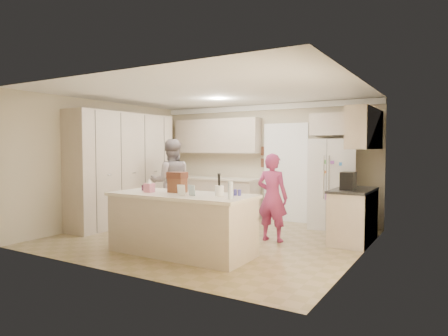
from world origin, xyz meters
The scene contains 41 objects.
floor centered at (0.00, 0.00, -0.01)m, with size 5.20×4.60×0.02m, color #8E7956.
ceiling centered at (0.00, 0.00, 2.61)m, with size 5.20×4.60×0.02m, color white.
wall_back centered at (0.00, 2.31, 1.30)m, with size 5.20×0.02×2.60m, color #BDB091.
wall_front centered at (0.00, -2.31, 1.30)m, with size 5.20×0.02×2.60m, color #BDB091.
wall_left centered at (-2.61, 0.00, 1.30)m, with size 0.02×4.60×2.60m, color #BDB091.
wall_right centered at (2.61, 0.00, 1.30)m, with size 0.02×4.60×2.60m, color #BDB091.
crown_back centered at (0.00, 2.26, 2.53)m, with size 5.20×0.08×0.12m, color white.
pantry_bank centered at (-2.30, 0.20, 1.18)m, with size 0.60×2.60×2.35m, color beige.
back_base_cab centered at (-1.15, 2.00, 0.44)m, with size 2.20×0.60×0.88m, color beige.
back_countertop centered at (-1.15, 1.99, 0.90)m, with size 2.24×0.63×0.04m, color beige.
back_upper_cab centered at (-1.15, 2.12, 1.90)m, with size 2.20×0.35×0.80m, color beige.
doorway_opening centered at (0.55, 2.28, 1.05)m, with size 0.90×0.06×2.10m, color black.
doorway_casing centered at (0.55, 2.24, 1.05)m, with size 1.02×0.03×2.22m, color white.
wall_frame_upper centered at (0.02, 2.27, 1.55)m, with size 0.15×0.02×0.20m, color brown.
wall_frame_lower centered at (0.02, 2.27, 1.28)m, with size 0.15×0.02×0.20m, color brown.
refrigerator centered at (1.63, 2.04, 0.90)m, with size 0.90×0.70×1.80m, color white.
fridge_seam centered at (1.63, 1.68, 0.90)m, with size 0.01×0.02×1.78m, color gray.
fridge_dispenser centered at (1.41, 1.67, 1.15)m, with size 0.22×0.03×0.35m, color black.
fridge_handle_l centered at (1.58, 1.67, 1.05)m, with size 0.02×0.02×0.85m, color silver.
fridge_handle_r centered at (1.68, 1.67, 1.05)m, with size 0.02×0.02×0.85m, color silver.
over_fridge_cab centered at (1.65, 2.12, 2.10)m, with size 0.95×0.35×0.45m, color beige.
right_base_cab centered at (2.30, 1.00, 0.44)m, with size 0.60×1.20×0.88m, color beige.
right_countertop centered at (2.29, 1.00, 0.90)m, with size 0.63×1.24×0.04m, color #2D2B28.
right_upper_cab centered at (2.43, 1.20, 1.95)m, with size 0.35×1.50×0.70m, color beige.
coffee_maker centered at (2.25, 0.80, 1.07)m, with size 0.22×0.28×0.30m, color black.
island_base centered at (0.20, -1.10, 0.44)m, with size 2.20×0.90×0.88m, color beige.
island_top centered at (0.20, -1.10, 0.90)m, with size 2.28×0.96×0.05m, color beige.
utensil_crock centered at (0.85, -1.05, 1.00)m, with size 0.13×0.13×0.15m, color white.
tissue_box centered at (-0.35, -1.20, 1.00)m, with size 0.13×0.13×0.14m, color pink.
tissue_plume centered at (-0.35, -1.20, 1.10)m, with size 0.08×0.08×0.08m, color white.
dollhouse_body centered at (0.05, -1.00, 1.04)m, with size 0.26×0.18×0.22m, color brown.
dollhouse_roof centered at (0.05, -1.00, 1.20)m, with size 0.28×0.20×0.10m, color #592D1E.
jam_jar centered at (-0.60, -1.05, 0.97)m, with size 0.07×0.07×0.09m, color #59263F.
greeting_card_a centered at (0.35, -1.30, 1.01)m, with size 0.12×0.01×0.16m, color white.
greeting_card_b centered at (0.50, -1.25, 1.01)m, with size 0.12×0.01×0.16m, color silver.
water_bottle centered at (1.15, -1.25, 1.04)m, with size 0.07×0.07×0.24m, color silver.
shaker_salt centered at (1.02, -0.88, 0.97)m, with size 0.05×0.05×0.09m, color #373594.
shaker_pepper centered at (1.09, -0.88, 0.97)m, with size 0.05×0.05×0.09m, color #373594.
teen_boy centered at (-1.37, 0.64, 0.90)m, with size 0.88×0.68×1.80m, color #989390.
teen_girl centered at (1.06, 0.38, 0.76)m, with size 0.56×0.37×1.53m, color #AF3378.
fridge_magnets centered at (1.63, 1.67, 0.90)m, with size 0.76×0.02×1.44m, color tan, non-canonical shape.
Camera 1 is at (3.84, -5.98, 1.63)m, focal length 32.00 mm.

